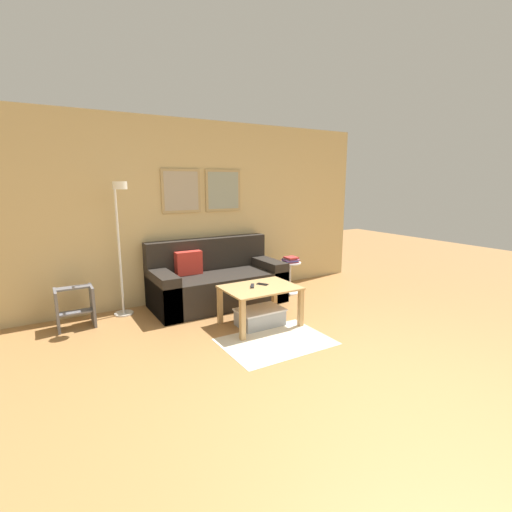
{
  "coord_description": "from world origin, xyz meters",
  "views": [
    {
      "loc": [
        -2.1,
        -1.66,
        1.7
      ],
      "look_at": [
        0.06,
        1.96,
        0.85
      ],
      "focal_mm": 26.0,
      "sensor_mm": 36.0,
      "label": 1
    }
  ],
  "objects_px": {
    "floor_lamp": "(121,235)",
    "cell_phone": "(262,284)",
    "coffee_table": "(260,294)",
    "storage_bin": "(260,317)",
    "remote_control": "(252,286)",
    "couch": "(216,282)",
    "step_stool": "(75,306)",
    "side_table": "(290,275)",
    "book_stack": "(290,260)"
  },
  "relations": [
    {
      "from": "floor_lamp",
      "to": "cell_phone",
      "type": "distance_m",
      "value": 1.82
    },
    {
      "from": "coffee_table",
      "to": "cell_phone",
      "type": "height_order",
      "value": "cell_phone"
    },
    {
      "from": "cell_phone",
      "to": "step_stool",
      "type": "distance_m",
      "value": 2.23
    },
    {
      "from": "coffee_table",
      "to": "side_table",
      "type": "xyz_separation_m",
      "value": [
        1.08,
        0.88,
        -0.09
      ]
    },
    {
      "from": "couch",
      "to": "step_stool",
      "type": "distance_m",
      "value": 1.81
    },
    {
      "from": "couch",
      "to": "remote_control",
      "type": "bearing_deg",
      "value": -88.22
    },
    {
      "from": "storage_bin",
      "to": "book_stack",
      "type": "xyz_separation_m",
      "value": [
        1.08,
        0.87,
        0.43
      ]
    },
    {
      "from": "remote_control",
      "to": "book_stack",
      "type": "bearing_deg",
      "value": 67.49
    },
    {
      "from": "side_table",
      "to": "remote_control",
      "type": "bearing_deg",
      "value": -144.39
    },
    {
      "from": "couch",
      "to": "book_stack",
      "type": "height_order",
      "value": "couch"
    },
    {
      "from": "side_table",
      "to": "remote_control",
      "type": "distance_m",
      "value": 1.43
    },
    {
      "from": "storage_bin",
      "to": "remote_control",
      "type": "bearing_deg",
      "value": 137.37
    },
    {
      "from": "step_stool",
      "to": "remote_control",
      "type": "bearing_deg",
      "value": -28.61
    },
    {
      "from": "couch",
      "to": "coffee_table",
      "type": "relative_size",
      "value": 2.1
    },
    {
      "from": "step_stool",
      "to": "cell_phone",
      "type": "bearing_deg",
      "value": -26.22
    },
    {
      "from": "floor_lamp",
      "to": "side_table",
      "type": "distance_m",
      "value": 2.54
    },
    {
      "from": "couch",
      "to": "side_table",
      "type": "height_order",
      "value": "couch"
    },
    {
      "from": "cell_phone",
      "to": "coffee_table",
      "type": "bearing_deg",
      "value": -167.84
    },
    {
      "from": "coffee_table",
      "to": "cell_phone",
      "type": "bearing_deg",
      "value": 42.33
    },
    {
      "from": "couch",
      "to": "storage_bin",
      "type": "bearing_deg",
      "value": -84.55
    },
    {
      "from": "coffee_table",
      "to": "remote_control",
      "type": "height_order",
      "value": "remote_control"
    },
    {
      "from": "step_stool",
      "to": "side_table",
      "type": "bearing_deg",
      "value": -3.33
    },
    {
      "from": "coffee_table",
      "to": "remote_control",
      "type": "relative_size",
      "value": 5.78
    },
    {
      "from": "cell_phone",
      "to": "step_stool",
      "type": "bearing_deg",
      "value": 123.62
    },
    {
      "from": "floor_lamp",
      "to": "coffee_table",
      "type": "bearing_deg",
      "value": -38.36
    },
    {
      "from": "cell_phone",
      "to": "floor_lamp",
      "type": "bearing_deg",
      "value": 114.89
    },
    {
      "from": "side_table",
      "to": "cell_phone",
      "type": "height_order",
      "value": "side_table"
    },
    {
      "from": "book_stack",
      "to": "step_stool",
      "type": "xyz_separation_m",
      "value": [
        -2.98,
        0.19,
        -0.27
      ]
    },
    {
      "from": "book_stack",
      "to": "floor_lamp",
      "type": "bearing_deg",
      "value": 175.22
    },
    {
      "from": "floor_lamp",
      "to": "book_stack",
      "type": "height_order",
      "value": "floor_lamp"
    },
    {
      "from": "floor_lamp",
      "to": "step_stool",
      "type": "distance_m",
      "value": 0.99
    },
    {
      "from": "couch",
      "to": "step_stool",
      "type": "xyz_separation_m",
      "value": [
        -1.8,
        0.04,
        -0.05
      ]
    },
    {
      "from": "coffee_table",
      "to": "side_table",
      "type": "distance_m",
      "value": 1.39
    },
    {
      "from": "book_stack",
      "to": "step_stool",
      "type": "distance_m",
      "value": 3.0
    },
    {
      "from": "floor_lamp",
      "to": "step_stool",
      "type": "height_order",
      "value": "floor_lamp"
    },
    {
      "from": "coffee_table",
      "to": "step_stool",
      "type": "height_order",
      "value": "step_stool"
    },
    {
      "from": "floor_lamp",
      "to": "side_table",
      "type": "relative_size",
      "value": 3.5
    },
    {
      "from": "remote_control",
      "to": "coffee_table",
      "type": "bearing_deg",
      "value": -0.22
    },
    {
      "from": "cell_phone",
      "to": "couch",
      "type": "bearing_deg",
      "value": 70.91
    },
    {
      "from": "couch",
      "to": "storage_bin",
      "type": "xyz_separation_m",
      "value": [
        0.1,
        -1.02,
        -0.2
      ]
    },
    {
      "from": "floor_lamp",
      "to": "step_stool",
      "type": "xyz_separation_m",
      "value": [
        -0.57,
        -0.01,
        -0.81
      ]
    },
    {
      "from": "storage_bin",
      "to": "remote_control",
      "type": "height_order",
      "value": "remote_control"
    },
    {
      "from": "storage_bin",
      "to": "floor_lamp",
      "type": "xyz_separation_m",
      "value": [
        -1.33,
        1.07,
        0.96
      ]
    },
    {
      "from": "floor_lamp",
      "to": "side_table",
      "type": "bearing_deg",
      "value": -4.36
    },
    {
      "from": "side_table",
      "to": "coffee_table",
      "type": "bearing_deg",
      "value": -140.9
    },
    {
      "from": "storage_bin",
      "to": "cell_phone",
      "type": "relative_size",
      "value": 3.96
    },
    {
      "from": "cell_phone",
      "to": "storage_bin",
      "type": "bearing_deg",
      "value": -166.06
    },
    {
      "from": "couch",
      "to": "step_stool",
      "type": "height_order",
      "value": "couch"
    },
    {
      "from": "storage_bin",
      "to": "step_stool",
      "type": "bearing_deg",
      "value": 150.81
    },
    {
      "from": "storage_bin",
      "to": "side_table",
      "type": "bearing_deg",
      "value": 39.29
    }
  ]
}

